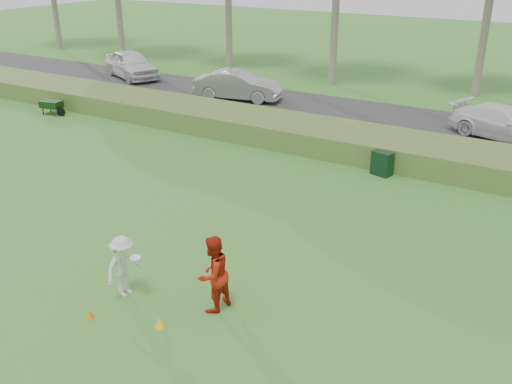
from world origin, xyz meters
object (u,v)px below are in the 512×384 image
Objects in this scene: cone_yellow at (160,323)px; car_mid at (238,85)px; cone_orange at (90,314)px; player_white at (123,266)px; utility_cabinet at (382,163)px; player_red at (213,274)px; car_right at (506,124)px; car_left at (131,64)px.

cone_yellow is 0.05× the size of car_mid.
cone_orange is at bearing -170.91° from car_mid.
player_white is 1.77m from cone_yellow.
utility_cabinet is at bearing 77.09° from cone_orange.
cone_yellow is (-0.61, -1.19, -0.79)m from player_red.
player_red is 0.40× the size of car_mid.
car_mid is at bearing 108.78° from car_right.
car_left is 1.04× the size of car_right.
cone_orange is at bearing -161.68° from cone_yellow.
cone_yellow is at bearing -174.92° from car_right.
cone_yellow is 25.93m from car_left.
cone_yellow is 0.05× the size of car_right.
car_right is at bearing 72.22° from cone_orange.
player_red is 16.85m from car_right.
cone_orange is 19.66m from car_mid.
cone_orange is 0.04× the size of car_mid.
cone_yellow is (1.57, 0.52, 0.03)m from cone_orange.
car_mid is (-10.25, 6.46, 0.38)m from utility_cabinet.
player_white is 0.84× the size of player_red.
car_left is (-18.89, 7.70, 0.45)m from utility_cabinet.
cone_orange is 11.98m from utility_cabinet.
car_left is at bearing 133.34° from cone_yellow.
cone_yellow is 19.86m from car_mid.
utility_cabinet is 7.23m from car_right.
utility_cabinet is (1.10, 11.15, 0.32)m from cone_yellow.
car_right is at bearing -13.51° from player_white.
cone_orange is 19.09m from car_right.
utility_cabinet is at bearing 84.36° from cone_yellow.
car_left is at bearing 46.92° from player_white.
player_red is at bearing -162.86° from car_mid.
utility_cabinet is at bearing -135.81° from car_mid.
utility_cabinet is 0.19× the size of car_right.
car_mid reaches higher than player_white.
car_mid is 13.40m from car_right.
car_left reaches higher than car_right.
player_white is 1.30m from cone_orange.
player_red is 7.33× the size of cone_yellow.
player_white is at bearing -88.89° from utility_cabinet.
utility_cabinet is 20.41m from car_left.
car_mid is (-9.76, 16.42, -0.09)m from player_red.
player_red is at bearing -108.98° from car_left.
player_white reaches higher than cone_yellow.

